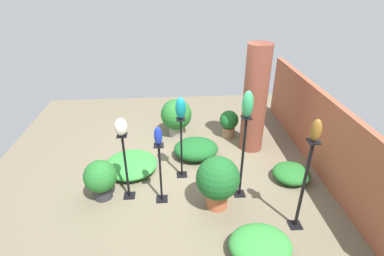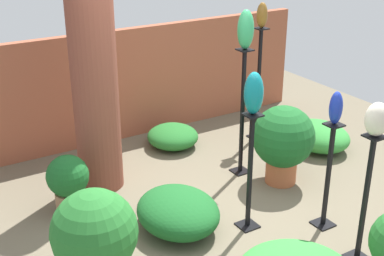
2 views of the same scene
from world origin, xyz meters
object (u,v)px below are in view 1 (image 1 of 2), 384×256
Objects in this scene: pedestal_jade at (242,161)px; art_vase_cobalt at (158,136)px; potted_plant_front_right at (101,178)px; pedestal_bronze at (303,190)px; art_vase_ivory at (121,127)px; potted_plant_back_center at (218,180)px; potted_plant_mid_right at (229,122)px; pedestal_ivory at (126,170)px; potted_plant_near_pillar at (176,116)px; pedestal_cobalt at (161,176)px; art_vase_bronze at (316,130)px; art_vase_jade at (248,104)px; pedestal_teal at (181,151)px; art_vase_teal at (181,108)px; brick_pillar at (255,100)px.

pedestal_jade reaches higher than art_vase_cobalt.
pedestal_bronze is at bearing 73.86° from potted_plant_front_right.
art_vase_ivory is 0.61m from art_vase_cobalt.
potted_plant_back_center is 2.45m from potted_plant_mid_right.
pedestal_ivory is 2.38m from potted_plant_near_pillar.
pedestal_ivory is 1.12× the size of pedestal_cobalt.
art_vase_cobalt is 0.99× the size of art_vase_bronze.
pedestal_cobalt is at bearing 0.00° from art_vase_cobalt.
art_vase_cobalt is 0.34× the size of potted_plant_back_center.
art_vase_bronze is (0.80, 0.72, -0.05)m from art_vase_jade.
pedestal_teal is (-1.45, -1.73, -0.15)m from pedestal_bronze.
potted_plant_front_right is at bearing -69.43° from art_vase_teal.
art_vase_jade is 0.66× the size of potted_plant_mid_right.
potted_plant_front_right is (-0.15, -1.04, -0.87)m from art_vase_cobalt.
potted_plant_near_pillar is (-2.33, 0.33, -0.78)m from art_vase_cobalt.
art_vase_bronze is at bearing 50.14° from art_vase_teal.
art_vase_cobalt is 1.47m from art_vase_jade.
art_vase_bronze reaches higher than potted_plant_near_pillar.
potted_plant_mid_right is at bearing 175.18° from art_vase_jade.
pedestal_ivory reaches higher than pedestal_teal.
pedestal_teal is 1.85× the size of potted_plant_mid_right.
pedestal_cobalt is at bearing -103.22° from potted_plant_back_center.
art_vase_jade reaches higher than art_vase_cobalt.
brick_pillar reaches higher than pedestal_jade.
art_vase_bronze is 0.35× the size of potted_plant_back_center.
pedestal_teal is 3.76× the size of art_vase_bronze.
potted_plant_mid_right is (-0.53, -0.41, -0.79)m from brick_pillar.
pedestal_bronze reaches higher than potted_plant_front_right.
art_vase_bronze reaches higher than potted_plant_back_center.
art_vase_cobalt is (0.68, -0.38, 0.72)m from pedestal_teal.
potted_plant_back_center is (0.26, -0.45, -1.22)m from art_vase_jade.
pedestal_teal is 1.39m from art_vase_ivory.
pedestal_teal is (-0.68, 0.38, 0.05)m from pedestal_cobalt.
brick_pillar is 2.08× the size of pedestal_cobalt.
art_vase_teal is 0.61× the size of potted_plant_mid_right.
art_vase_teal is at bearing 150.72° from pedestal_cobalt.
brick_pillar is at bearing -176.74° from pedestal_bronze.
pedestal_jade is at bearing -20.47° from brick_pillar.
pedestal_bronze is 1.50m from art_vase_jade.
art_vase_cobalt is (0.00, 0.00, 0.77)m from pedestal_cobalt.
potted_plant_front_right is at bearing -52.62° from potted_plant_mid_right.
art_vase_ivory reaches higher than pedestal_teal.
art_vase_cobalt is at bearing -109.88° from art_vase_bronze.
brick_pillar is 1.03m from potted_plant_mid_right.
brick_pillar reaches higher than pedestal_cobalt.
pedestal_ivory reaches higher than potted_plant_front_right.
art_vase_jade is 2.53m from potted_plant_mid_right.
potted_plant_mid_right is (-2.10, 0.18, -0.34)m from pedestal_jade.
potted_plant_back_center is (-0.54, -1.18, -0.18)m from pedestal_bronze.
pedestal_cobalt is at bearing -8.02° from potted_plant_near_pillar.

